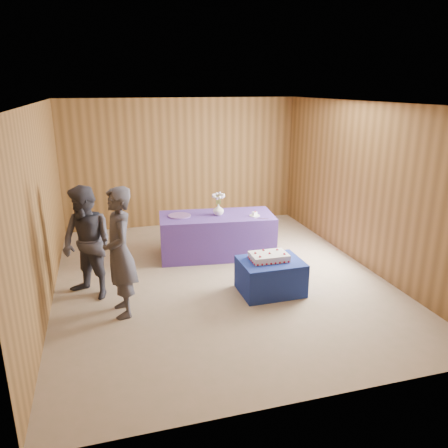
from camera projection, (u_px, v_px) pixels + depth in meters
name	position (u px, v px, depth m)	size (l,w,h in m)	color
ground	(219.00, 277.00, 6.99)	(6.00, 6.00, 0.00)	gray
room_shell	(219.00, 166.00, 6.44)	(5.04, 6.04, 2.72)	brown
cake_table	(270.00, 276.00, 6.43)	(0.90, 0.70, 0.50)	navy
serving_table	(217.00, 235.00, 7.81)	(2.00, 0.90, 0.75)	#503186
sheet_cake	(269.00, 257.00, 6.37)	(0.57, 0.39, 0.13)	white
vase	(218.00, 210.00, 7.67)	(0.19, 0.19, 0.20)	silver
flower_spray	(218.00, 196.00, 7.60)	(0.23, 0.23, 0.18)	#3C6F2C
platter	(179.00, 216.00, 7.63)	(0.40, 0.40, 0.02)	#6E4A94
plate	(255.00, 216.00, 7.65)	(0.19, 0.19, 0.01)	silver
cake_slice	(255.00, 213.00, 7.64)	(0.09, 0.08, 0.09)	white
knife	(261.00, 218.00, 7.51)	(0.26, 0.02, 0.00)	silver
guest_left	(120.00, 253.00, 5.64)	(0.63, 0.42, 1.74)	#373640
guest_right	(87.00, 243.00, 6.12)	(0.79, 0.62, 1.63)	#35353F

